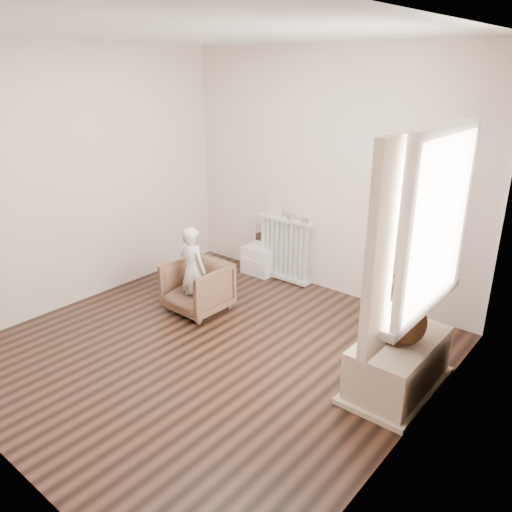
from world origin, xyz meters
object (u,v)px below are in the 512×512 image
Objects in this scene: child at (193,270)px; toy_vanity at (260,252)px; radiator at (284,248)px; plush_cat at (415,285)px; armchair at (197,287)px; teddy_bear at (405,313)px; toy_bench at (398,365)px.

toy_vanity is at bearing -82.82° from child.
plush_cat is (2.10, -1.38, 0.61)m from radiator.
teddy_bear reaches higher than armchair.
child is at bearing 172.69° from teddy_bear.
plush_cat is at bearing -33.19° from radiator.
toy_vanity is 0.68× the size of child.
radiator reaches higher than armchair.
toy_bench is (2.16, 0.11, -0.27)m from child.
armchair is at bearing -89.54° from child.
armchair is at bearing -178.44° from toy_bench.
plush_cat is at bearing -57.69° from toy_bench.
child is at bearing -98.78° from radiator.
radiator is 1.31× the size of armchair.
radiator is 2.32m from teddy_bear.
plush_cat reaches higher than armchair.
radiator is 0.83× the size of toy_bench.
toy_vanity is 1.19m from armchair.
toy_bench is (2.16, 0.06, -0.06)m from armchair.
toy_vanity is 2.88m from plush_cat.
toy_vanity is 0.66× the size of toy_bench.
radiator is at bearing 5.03° from toy_vanity.
plush_cat reaches higher than child.
plush_cat reaches higher than radiator.
child reaches higher than toy_bench.
child is (-0.20, -1.26, 0.08)m from radiator.
teddy_bear is (1.98, -1.18, 0.28)m from radiator.
armchair is at bearing -83.00° from toy_vanity.
plush_cat is at bearing -67.32° from teddy_bear.
teddy_bear is at bearing -26.30° from toy_vanity.
toy_bench is at bearing 2.03° from armchair.
armchair is 0.63× the size of toy_bench.
toy_bench is (2.31, -1.13, -0.08)m from toy_vanity.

